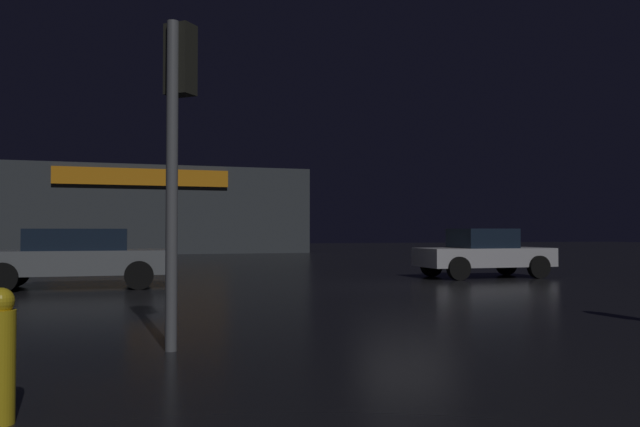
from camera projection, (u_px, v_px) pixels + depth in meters
The scene contains 6 objects.
ground_plane at pixel (406, 286), 16.75m from camera, with size 120.00×120.00×0.00m, color black.
store_building at pixel (139, 211), 44.29m from camera, with size 21.51×9.05×5.57m.
traffic_signal_main at pixel (178, 115), 7.85m from camera, with size 0.42×0.43×3.91m.
car_near at pixel (483, 253), 20.05m from camera, with size 4.10×2.03×1.50m.
car_crossing at pixel (76, 257), 16.26m from camera, with size 4.64×2.07×1.48m.
fire_hydrant at pixel (0, 356), 4.77m from camera, with size 0.22×0.22×0.99m.
Camera 1 is at (-7.33, -15.28, 1.40)m, focal length 36.72 mm.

